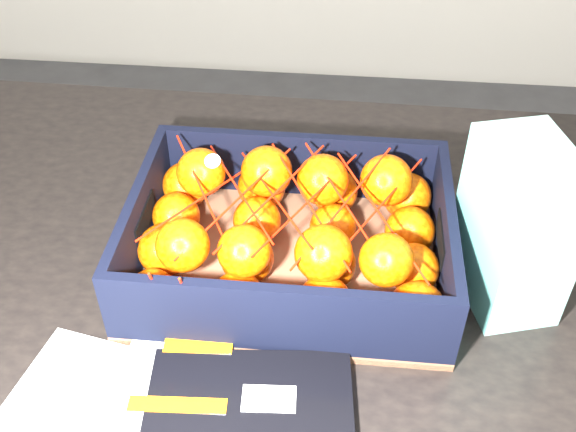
{
  "coord_description": "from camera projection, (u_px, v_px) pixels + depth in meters",
  "views": [
    {
      "loc": [
        0.24,
        -0.69,
        1.36
      ],
      "look_at": [
        0.18,
        -0.11,
        0.86
      ],
      "focal_mm": 42.73,
      "sensor_mm": 36.0,
      "label": 1
    }
  ],
  "objects": [
    {
      "name": "table",
      "position": [
        210.0,
        308.0,
        0.94
      ],
      "size": [
        1.21,
        0.82,
        0.75
      ],
      "color": "black",
      "rests_on": "ground"
    },
    {
      "name": "produce_crate",
      "position": [
        290.0,
        248.0,
        0.84
      ],
      "size": [
        0.38,
        0.29,
        0.11
      ],
      "color": "brown",
      "rests_on": "table"
    },
    {
      "name": "clementine_heap",
      "position": [
        291.0,
        230.0,
        0.83
      ],
      "size": [
        0.36,
        0.27,
        0.11
      ],
      "color": "#F25405",
      "rests_on": "produce_crate"
    },
    {
      "name": "mesh_net",
      "position": [
        281.0,
        207.0,
        0.79
      ],
      "size": [
        0.31,
        0.25,
        0.09
      ],
      "color": "red",
      "rests_on": "clementine_heap"
    },
    {
      "name": "retail_carton",
      "position": [
        516.0,
        227.0,
        0.77
      ],
      "size": [
        0.12,
        0.15,
        0.2
      ],
      "primitive_type": "cube",
      "rotation": [
        0.0,
        0.0,
        0.28
      ],
      "color": "silver",
      "rests_on": "table"
    }
  ]
}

